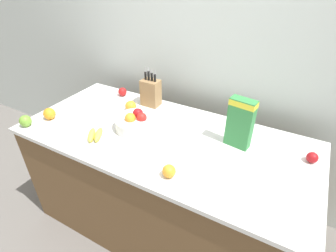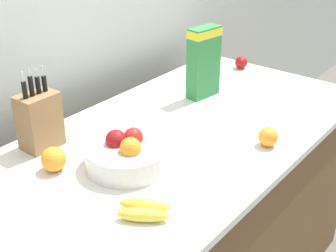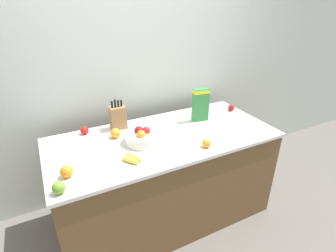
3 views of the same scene
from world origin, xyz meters
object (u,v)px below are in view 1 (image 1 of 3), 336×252
object	(u,v)px
knife_block	(151,92)
orange_mid_right	(131,106)
apple_near_bananas	(312,157)
cereal_box	(240,121)
orange_front_center	(169,171)
apple_by_knife_block	(25,121)
orange_by_cereal	(49,114)
fruit_bowl	(136,122)
apple_rear	(122,92)
banana_bunch	(95,135)

from	to	relation	value
knife_block	orange_mid_right	size ratio (longest dim) A/B	3.60
apple_near_bananas	cereal_box	bearing A→B (deg)	-173.62
knife_block	orange_mid_right	world-z (taller)	knife_block
apple_near_bananas	orange_front_center	world-z (taller)	orange_front_center
knife_block	orange_front_center	distance (m)	0.86
cereal_box	apple_by_knife_block	size ratio (longest dim) A/B	3.92
cereal_box	orange_by_cereal	xyz separation A→B (m)	(-1.32, -0.36, -0.13)
orange_by_cereal	fruit_bowl	bearing A→B (deg)	18.20
apple_by_knife_block	apple_near_bananas	world-z (taller)	apple_by_knife_block
orange_front_center	apple_rear	bearing A→B (deg)	140.78
apple_by_knife_block	orange_by_cereal	xyz separation A→B (m)	(0.07, 0.15, 0.00)
banana_bunch	orange_by_cereal	size ratio (longest dim) A/B	2.07
apple_rear	orange_by_cereal	world-z (taller)	orange_by_cereal
apple_rear	orange_front_center	bearing A→B (deg)	-39.22
orange_mid_right	cereal_box	bearing A→B (deg)	-2.01
knife_block	orange_front_center	size ratio (longest dim) A/B	4.15
fruit_bowl	apple_by_knife_block	xyz separation A→B (m)	(-0.71, -0.36, -0.01)
orange_by_cereal	banana_bunch	bearing A→B (deg)	-2.57
fruit_bowl	cereal_box	bearing A→B (deg)	12.40
banana_bunch	apple_rear	world-z (taller)	apple_rear
apple_by_knife_block	orange_by_cereal	distance (m)	0.17
cereal_box	apple_near_bananas	xyz separation A→B (m)	(0.44, 0.05, -0.14)
orange_by_cereal	orange_front_center	bearing A→B (deg)	-5.73
knife_block	fruit_bowl	world-z (taller)	knife_block
apple_near_bananas	apple_rear	bearing A→B (deg)	173.53
apple_rear	apple_by_knife_block	size ratio (longest dim) A/B	0.88
orange_mid_right	apple_rear	bearing A→B (deg)	139.97
knife_block	orange_front_center	bearing A→B (deg)	-51.27
cereal_box	fruit_bowl	xyz separation A→B (m)	(-0.68, -0.15, -0.13)
knife_block	apple_by_knife_block	size ratio (longest dim) A/B	3.76
fruit_bowl	apple_rear	xyz separation A→B (m)	(-0.40, 0.37, -0.01)
orange_by_cereal	orange_mid_right	world-z (taller)	same
fruit_bowl	apple_rear	bearing A→B (deg)	137.52
knife_block	banana_bunch	world-z (taller)	knife_block
apple_rear	apple_by_knife_block	bearing A→B (deg)	-112.34
apple_rear	orange_front_center	distance (m)	1.09
fruit_bowl	orange_by_cereal	size ratio (longest dim) A/B	3.36
fruit_bowl	orange_front_center	size ratio (longest dim) A/B	3.89
fruit_bowl	apple_by_knife_block	size ratio (longest dim) A/B	3.53
fruit_bowl	banana_bunch	distance (m)	0.29
apple_rear	apple_near_bananas	world-z (taller)	apple_rear
cereal_box	apple_near_bananas	size ratio (longest dim) A/B	4.95
apple_by_knife_block	orange_front_center	size ratio (longest dim) A/B	1.10
orange_by_cereal	orange_mid_right	size ratio (longest dim) A/B	1.01
apple_near_bananas	orange_by_cereal	size ratio (longest dim) A/B	0.75
orange_front_center	cereal_box	bearing A→B (deg)	62.67
banana_bunch	apple_rear	distance (m)	0.64
knife_block	banana_bunch	distance (m)	0.59
banana_bunch	apple_rear	size ratio (longest dim) A/B	2.48
orange_front_center	orange_by_cereal	bearing A→B (deg)	174.27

